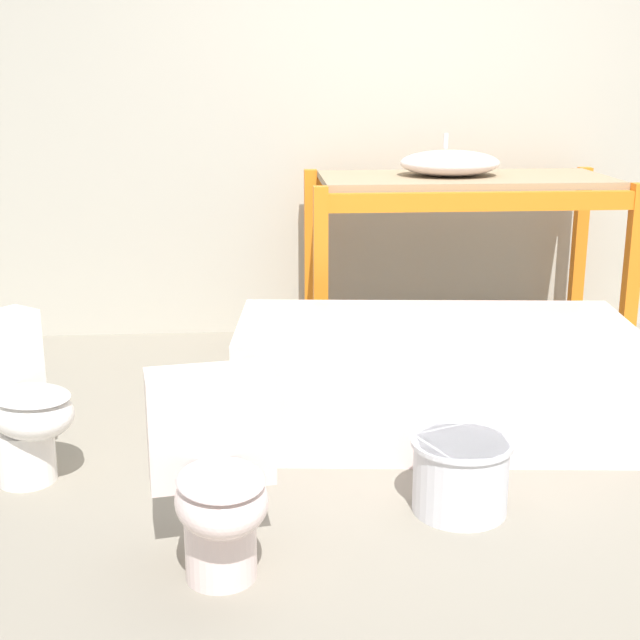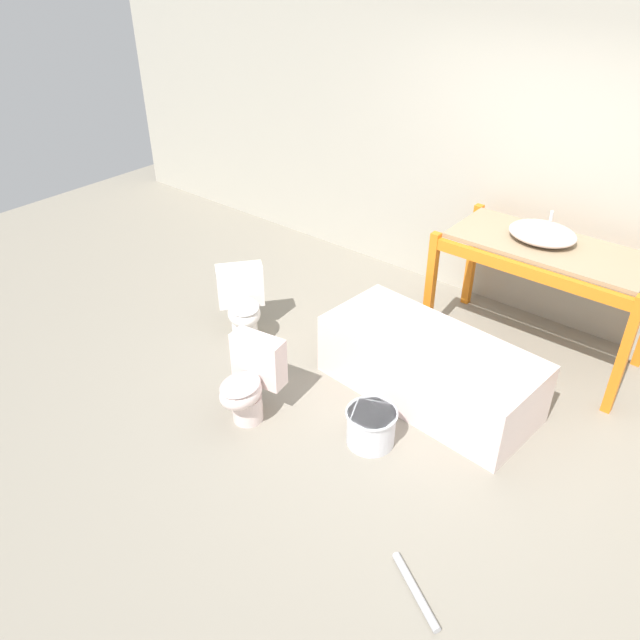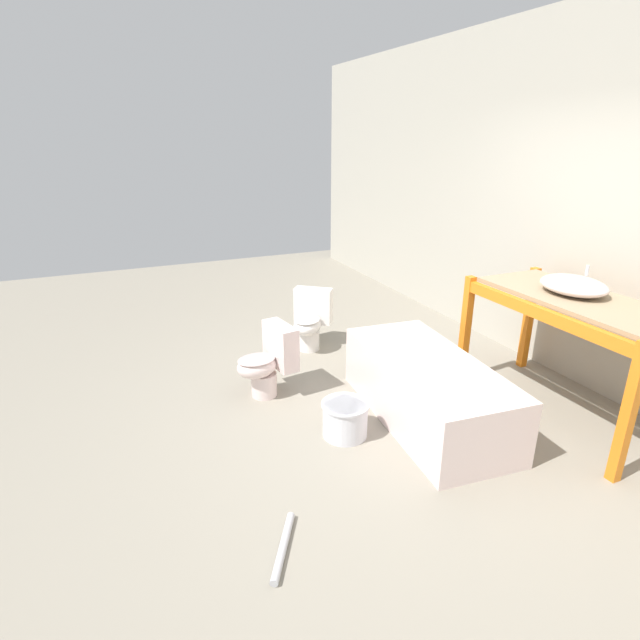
{
  "view_description": "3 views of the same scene",
  "coord_description": "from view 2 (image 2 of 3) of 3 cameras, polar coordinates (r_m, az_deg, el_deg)",
  "views": [
    {
      "loc": [
        -0.77,
        -3.33,
        1.52
      ],
      "look_at": [
        -0.54,
        -0.23,
        0.65
      ],
      "focal_mm": 50.0,
      "sensor_mm": 36.0,
      "label": 1
    },
    {
      "loc": [
        1.71,
        -3.2,
        3.11
      ],
      "look_at": [
        -0.7,
        -0.25,
        0.65
      ],
      "focal_mm": 35.0,
      "sensor_mm": 36.0,
      "label": 2
    },
    {
      "loc": [
        2.85,
        -1.95,
        2.14
      ],
      "look_at": [
        -0.75,
        -0.38,
        0.68
      ],
      "focal_mm": 28.0,
      "sensor_mm": 36.0,
      "label": 3
    }
  ],
  "objects": [
    {
      "name": "ground_plane",
      "position": [
        4.78,
        8.47,
        -8.14
      ],
      "size": [
        12.0,
        12.0,
        0.0
      ],
      "primitive_type": "plane",
      "color": "gray"
    },
    {
      "name": "warehouse_wall_rear",
      "position": [
        5.6,
        20.62,
        15.2
      ],
      "size": [
        10.8,
        0.08,
        3.2
      ],
      "color": "#B2AD9E",
      "rests_on": "ground_plane"
    },
    {
      "name": "shelving_rack",
      "position": [
        5.23,
        19.94,
        4.91
      ],
      "size": [
        1.64,
        0.82,
        0.99
      ],
      "color": "orange",
      "rests_on": "ground_plane"
    },
    {
      "name": "sink_basin",
      "position": [
        5.17,
        19.68,
        7.48
      ],
      "size": [
        0.52,
        0.43,
        0.21
      ],
      "color": "silver",
      "rests_on": "shelving_rack"
    },
    {
      "name": "bathtub_main",
      "position": [
        4.77,
        9.96,
        -3.96
      ],
      "size": [
        1.7,
        0.87,
        0.51
      ],
      "rotation": [
        0.0,
        0.0,
        -0.09
      ],
      "color": "silver",
      "rests_on": "ground_plane"
    },
    {
      "name": "toilet_near",
      "position": [
        4.52,
        -6.45,
        -5.55
      ],
      "size": [
        0.42,
        0.53,
        0.62
      ],
      "rotation": [
        0.0,
        0.0,
        0.16
      ],
      "color": "silver",
      "rests_on": "ground_plane"
    },
    {
      "name": "toilet_far",
      "position": [
        5.4,
        -7.1,
        1.48
      ],
      "size": [
        0.59,
        0.57,
        0.62
      ],
      "rotation": [
        0.0,
        0.0,
        0.9
      ],
      "color": "white",
      "rests_on": "ground_plane"
    },
    {
      "name": "bucket_white",
      "position": [
        4.4,
        4.68,
        -9.65
      ],
      "size": [
        0.36,
        0.36,
        0.27
      ],
      "color": "silver",
      "rests_on": "ground_plane"
    },
    {
      "name": "loose_pipe",
      "position": [
        3.75,
        8.71,
        -23.26
      ],
      "size": [
        0.44,
        0.29,
        0.05
      ],
      "color": "#B7B7BC",
      "rests_on": "ground_plane"
    }
  ]
}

